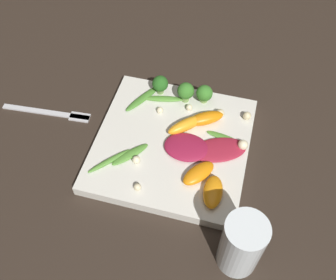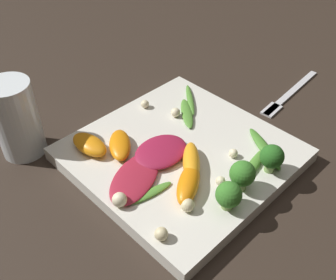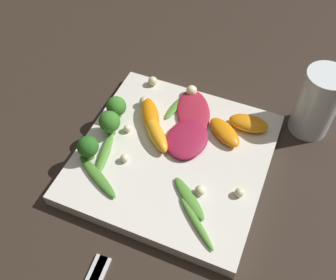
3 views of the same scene
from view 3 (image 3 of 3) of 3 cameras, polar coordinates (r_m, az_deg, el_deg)
name	(u,v)px [view 3 (image 3 of 3)]	position (r m, az deg, el deg)	size (l,w,h in m)	color
ground_plane	(173,161)	(0.60, 0.74, -3.13)	(2.40, 2.40, 0.00)	#2D231C
plate	(173,157)	(0.59, 0.75, -2.55)	(0.28, 0.28, 0.02)	silver
drinking_glass	(317,103)	(0.64, 20.86, 5.06)	(0.06, 0.06, 0.11)	white
radicchio_leaf_0	(193,112)	(0.63, 3.58, 4.14)	(0.11, 0.09, 0.01)	maroon
radicchio_leaf_1	(187,139)	(0.59, 2.80, 0.18)	(0.08, 0.06, 0.01)	maroon
orange_segment_0	(224,132)	(0.61, 8.19, 1.14)	(0.06, 0.07, 0.02)	orange
orange_segment_1	(249,123)	(0.62, 11.61, 2.39)	(0.04, 0.06, 0.02)	orange
orange_segment_2	(150,115)	(0.62, -2.61, 3.68)	(0.07, 0.06, 0.02)	orange
orange_segment_3	(156,133)	(0.60, -1.77, 1.01)	(0.07, 0.07, 0.02)	orange
broccoli_floret_0	(116,107)	(0.62, -7.51, 4.79)	(0.03, 0.03, 0.04)	#7A9E51
broccoli_floret_1	(110,122)	(0.60, -8.40, 2.65)	(0.03, 0.03, 0.04)	#7A9E51
broccoli_floret_2	(88,147)	(0.57, -11.54, -1.01)	(0.03, 0.03, 0.04)	#84AD5B
arugula_sprig_0	(189,198)	(0.54, 3.09, -8.41)	(0.06, 0.07, 0.01)	#518E33
arugula_sprig_1	(197,223)	(0.52, 4.17, -11.95)	(0.06, 0.07, 0.01)	#518E33
arugula_sprig_2	(97,176)	(0.57, -10.25, -5.17)	(0.06, 0.09, 0.01)	#47842D
arugula_sprig_3	(175,107)	(0.64, 1.08, 4.84)	(0.06, 0.02, 0.00)	#518E33
arugula_sprig_4	(105,154)	(0.59, -9.19, -1.95)	(0.08, 0.03, 0.01)	#518E33
macadamia_nut_0	(144,102)	(0.64, -3.45, 5.57)	(0.02, 0.02, 0.02)	beige
macadamia_nut_1	(124,158)	(0.58, -6.34, -2.64)	(0.01, 0.01, 0.01)	beige
macadamia_nut_2	(127,128)	(0.61, -5.90, 1.69)	(0.01, 0.01, 0.01)	beige
macadamia_nut_3	(192,91)	(0.66, 3.44, 7.16)	(0.02, 0.02, 0.02)	beige
macadamia_nut_4	(200,190)	(0.54, 4.68, -7.30)	(0.01, 0.01, 0.01)	beige
macadamia_nut_5	(239,192)	(0.55, 10.33, -7.50)	(0.01, 0.01, 0.01)	beige
macadamia_nut_6	(153,81)	(0.68, -2.24, 8.55)	(0.02, 0.02, 0.02)	beige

